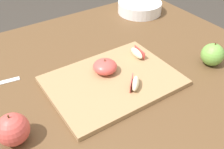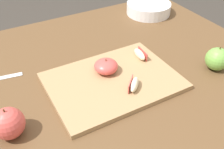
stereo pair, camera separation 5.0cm
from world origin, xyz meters
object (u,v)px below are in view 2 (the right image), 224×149
Objects in this scene: apple_wedge_front at (134,84)px; ceramic_fruit_bowl at (149,8)px; apple_half_skin_up at (105,67)px; cutting_board at (112,81)px; apple_wedge_middle at (140,54)px; whole_apple_pink_lady at (8,123)px; whole_apple_granny_green at (217,59)px.

ceramic_fruit_bowl is at bearing 50.17° from apple_wedge_front.
cutting_board is at bearing -88.67° from apple_half_skin_up.
apple_wedge_middle is 0.75× the size of whole_apple_pink_lady.
apple_half_skin_up is at bearing -141.16° from ceramic_fruit_bowl.
whole_apple_pink_lady is (-0.36, 0.02, 0.01)m from apple_wedge_front.
apple_wedge_front is at bearing -61.53° from cutting_board.
cutting_board is at bearing -137.41° from ceramic_fruit_bowl.
cutting_board is 0.16m from apple_wedge_middle.
apple_wedge_middle is at bearing 13.63° from whole_apple_pink_lady.
apple_wedge_middle is 0.26m from whole_apple_granny_green.
apple_half_skin_up is at bearing 91.33° from cutting_board.
ceramic_fruit_bowl reaches higher than apple_wedge_front.
whole_apple_pink_lady is (-0.33, -0.10, 0.00)m from apple_half_skin_up.
apple_wedge_front is (0.04, -0.12, -0.01)m from apple_half_skin_up.
whole_apple_granny_green is (0.31, -0.03, 0.01)m from apple_wedge_front.
whole_apple_granny_green is at bearing -97.35° from ceramic_fruit_bowl.
apple_half_skin_up is (-0.00, 0.05, 0.03)m from cutting_board.
cutting_board is at bearing 118.47° from apple_wedge_front.
apple_wedge_middle is 0.79× the size of whole_apple_granny_green.
ceramic_fruit_bowl is at bearing 30.37° from whole_apple_pink_lady.
cutting_board is 0.33m from whole_apple_pink_lady.
apple_half_skin_up is 0.38m from whole_apple_granny_green.
ceramic_fruit_bowl is (0.74, 0.43, -0.01)m from whole_apple_pink_lady.
apple_half_skin_up reaches higher than apple_wedge_middle.
ceramic_fruit_bowl is (0.41, 0.33, -0.01)m from apple_half_skin_up.
ceramic_fruit_bowl is at bearing 82.65° from whole_apple_granny_green.
cutting_board is at bearing -157.65° from apple_wedge_middle.
apple_wedge_middle reaches higher than cutting_board.
ceramic_fruit_bowl is (0.37, 0.45, -0.00)m from apple_wedge_front.
apple_half_skin_up reaches higher than apple_wedge_front.
whole_apple_pink_lady is 1.04× the size of whole_apple_granny_green.
apple_wedge_middle is at bearing 5.47° from apple_half_skin_up.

